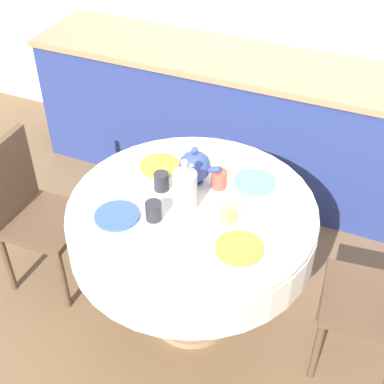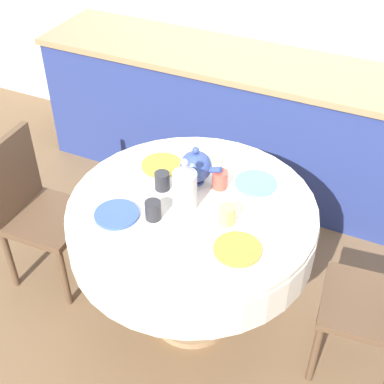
# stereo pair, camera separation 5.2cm
# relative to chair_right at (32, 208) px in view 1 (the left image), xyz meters

# --- Properties ---
(ground_plane) EXTENTS (12.00, 12.00, 0.00)m
(ground_plane) POSITION_rel_chair_right_xyz_m (0.91, 0.05, -0.49)
(ground_plane) COLOR brown
(kitchen_counter) EXTENTS (3.24, 0.64, 0.90)m
(kitchen_counter) POSITION_rel_chair_right_xyz_m (0.91, 1.34, -0.03)
(kitchen_counter) COLOR navy
(kitchen_counter) RESTS_ON ground_plane
(dining_table) EXTENTS (1.15, 1.15, 0.78)m
(dining_table) POSITION_rel_chair_right_xyz_m (0.91, 0.05, 0.16)
(dining_table) COLOR tan
(dining_table) RESTS_ON ground_plane
(chair_right) EXTENTS (0.42, 0.42, 0.88)m
(chair_right) POSITION_rel_chair_right_xyz_m (0.00, 0.00, 0.00)
(chair_right) COLOR brown
(chair_right) RESTS_ON ground_plane
(plate_near_left) EXTENTS (0.20, 0.20, 0.01)m
(plate_near_left) POSITION_rel_chair_right_xyz_m (0.64, -0.15, 0.30)
(plate_near_left) COLOR #3856AD
(plate_near_left) RESTS_ON dining_table
(cup_near_left) EXTENTS (0.07, 0.07, 0.09)m
(cup_near_left) POSITION_rel_chair_right_xyz_m (0.80, -0.10, 0.34)
(cup_near_left) COLOR #28282D
(cup_near_left) RESTS_ON dining_table
(plate_near_right) EXTENTS (0.20, 0.20, 0.01)m
(plate_near_right) POSITION_rel_chair_right_xyz_m (1.20, -0.13, 0.30)
(plate_near_right) COLOR orange
(plate_near_right) RESTS_ON dining_table
(cup_near_right) EXTENTS (0.07, 0.07, 0.09)m
(cup_near_right) POSITION_rel_chair_right_xyz_m (1.10, 0.01, 0.34)
(cup_near_right) COLOR #DBB766
(cup_near_right) RESTS_ON dining_table
(plate_far_left) EXTENTS (0.20, 0.20, 0.01)m
(plate_far_left) POSITION_rel_chair_right_xyz_m (0.65, 0.26, 0.30)
(plate_far_left) COLOR yellow
(plate_far_left) RESTS_ON dining_table
(cup_far_left) EXTENTS (0.07, 0.07, 0.09)m
(cup_far_left) POSITION_rel_chair_right_xyz_m (0.73, 0.10, 0.34)
(cup_far_left) COLOR #28282D
(cup_far_left) RESTS_ON dining_table
(plate_far_right) EXTENTS (0.20, 0.20, 0.01)m
(plate_far_right) POSITION_rel_chair_right_xyz_m (1.12, 0.32, 0.30)
(plate_far_right) COLOR #60BCB7
(plate_far_right) RESTS_ON dining_table
(cup_far_right) EXTENTS (0.07, 0.07, 0.09)m
(cup_far_right) POSITION_rel_chair_right_xyz_m (0.97, 0.23, 0.34)
(cup_far_right) COLOR #CC4C3D
(cup_far_right) RESTS_ON dining_table
(coffee_carafe) EXTENTS (0.11, 0.11, 0.26)m
(coffee_carafe) POSITION_rel_chair_right_xyz_m (0.89, 0.03, 0.40)
(coffee_carafe) COLOR #B2B2B7
(coffee_carafe) RESTS_ON dining_table
(teapot) EXTENTS (0.21, 0.15, 0.20)m
(teapot) POSITION_rel_chair_right_xyz_m (0.85, 0.22, 0.38)
(teapot) COLOR #33478E
(teapot) RESTS_ON dining_table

